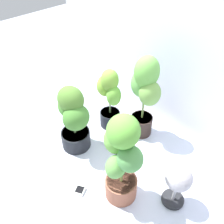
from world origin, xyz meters
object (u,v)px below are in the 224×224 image
object	(u,v)px
potted_plant_front_left	(73,117)
potted_plant_front_right	(122,158)
potted_plant_back_center	(145,92)
hygrometer_box	(80,190)
potted_plant_back_left	(109,96)
floor_fan	(178,180)

from	to	relation	value
potted_plant_front_left	potted_plant_front_right	bearing A→B (deg)	-6.06
potted_plant_back_center	potted_plant_front_right	bearing A→B (deg)	-61.64
potted_plant_front_right	hygrometer_box	world-z (taller)	potted_plant_front_right
potted_plant_back_left	potted_plant_front_right	world-z (taller)	potted_plant_front_right
potted_plant_back_left	potted_plant_back_center	distance (m)	0.38
potted_plant_front_right	floor_fan	bearing A→B (deg)	37.86
potted_plant_front_right	hygrometer_box	xyz separation A→B (m)	(-0.24, -0.23, -0.44)
floor_fan	potted_plant_front_right	bearing A→B (deg)	-46.39
potted_plant_front_left	potted_plant_back_center	world-z (taller)	potted_plant_back_center
potted_plant_back_left	hygrometer_box	distance (m)	0.92
potted_plant_front_left	floor_fan	xyz separation A→B (m)	(1.00, 0.19, -0.10)
potted_plant_back_left	potted_plant_front_right	distance (m)	0.85
potted_plant_front_left	potted_plant_back_center	size ratio (longest dim) A/B	0.79
potted_plant_front_left	floor_fan	world-z (taller)	potted_plant_front_left
potted_plant_front_left	potted_plant_front_right	size ratio (longest dim) A/B	0.82
hygrometer_box	potted_plant_front_right	bearing A→B (deg)	-75.49
potted_plant_front_left	floor_fan	distance (m)	1.02
potted_plant_front_left	hygrometer_box	size ratio (longest dim) A/B	6.31
potted_plant_back_left	potted_plant_back_center	world-z (taller)	potted_plant_back_center
potted_plant_back_left	potted_plant_back_center	size ratio (longest dim) A/B	0.77
floor_fan	potted_plant_front_left	bearing A→B (deg)	-73.57
potted_plant_back_center	hygrometer_box	xyz separation A→B (m)	(0.11, -0.89, -0.50)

